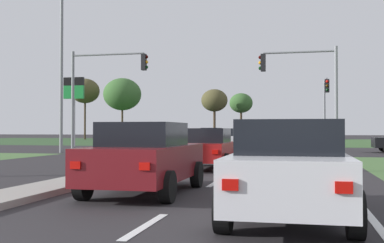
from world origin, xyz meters
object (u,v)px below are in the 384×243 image
(car_white_near, at_px, (290,168))
(street_lamp_second, at_px, (58,62))
(traffic_signal_near_left, at_px, (99,83))
(treeline_near, at_px, (85,91))
(car_silver_fifth, at_px, (222,139))
(traffic_signal_near_right, at_px, (308,82))
(traffic_signal_far_right, at_px, (325,100))
(car_blue_second, at_px, (211,136))
(car_navy_fourth, at_px, (237,135))
(car_red_seventh, at_px, (207,148))
(fuel_price_totem, at_px, (74,96))
(pedestrian_at_median, at_px, (240,132))
(treeline_second, at_px, (122,94))
(treeline_third, at_px, (214,101))
(car_maroon_sixth, at_px, (145,157))
(treeline_fourth, at_px, (241,103))

(car_white_near, xyz_separation_m, street_lamp_second, (-14.39, 19.41, 4.83))
(traffic_signal_near_left, distance_m, treeline_near, 44.65)
(car_silver_fifth, xyz_separation_m, traffic_signal_near_right, (5.68, -6.35, 3.24))
(traffic_signal_far_right, bearing_deg, car_blue_second, 148.33)
(car_navy_fourth, xyz_separation_m, street_lamp_second, (-6.41, -36.52, 4.87))
(car_silver_fifth, relative_size, car_red_seventh, 1.01)
(car_blue_second, bearing_deg, fuel_price_totem, 33.26)
(pedestrian_at_median, xyz_separation_m, treeline_second, (-19.22, 18.67, 5.29))
(car_white_near, xyz_separation_m, treeline_third, (-11.37, 57.82, 4.62))
(car_navy_fourth, xyz_separation_m, car_maroon_sixth, (4.74, -53.49, 0.05))
(car_silver_fifth, relative_size, fuel_price_totem, 0.72)
(car_red_seventh, relative_size, fuel_price_totem, 0.71)
(car_blue_second, height_order, treeline_second, treeline_second)
(car_blue_second, xyz_separation_m, car_red_seventh, (4.78, -27.05, -0.06))
(car_red_seventh, relative_size, traffic_signal_near_right, 0.71)
(car_maroon_sixth, height_order, traffic_signal_near_right, traffic_signal_near_right)
(car_blue_second, height_order, traffic_signal_far_right, traffic_signal_far_right)
(treeline_near, bearing_deg, street_lamp_second, -67.14)
(pedestrian_at_median, height_order, treeline_fourth, treeline_fourth)
(car_silver_fifth, height_order, traffic_signal_near_left, traffic_signal_near_left)
(car_white_near, height_order, car_blue_second, car_blue_second)
(car_maroon_sixth, bearing_deg, treeline_third, 98.36)
(traffic_signal_near_right, relative_size, treeline_fourth, 0.88)
(traffic_signal_near_left, relative_size, street_lamp_second, 0.61)
(treeline_second, bearing_deg, street_lamp_second, -74.86)
(street_lamp_second, bearing_deg, fuel_price_totem, 111.45)
(traffic_signal_far_right, bearing_deg, street_lamp_second, -146.07)
(car_navy_fourth, xyz_separation_m, traffic_signal_far_right, (10.01, -25.48, 2.92))
(car_blue_second, distance_m, car_silver_fifth, 11.72)
(street_lamp_second, xyz_separation_m, pedestrian_at_median, (8.80, 19.84, -4.41))
(traffic_signal_near_right, bearing_deg, car_maroon_sixth, -103.03)
(car_white_near, distance_m, car_red_seventh, 10.08)
(car_navy_fourth, bearing_deg, treeline_third, -29.10)
(car_silver_fifth, bearing_deg, car_maroon_sixth, 4.68)
(street_lamp_second, xyz_separation_m, treeline_fourth, (6.17, 42.72, -0.38))
(car_blue_second, relative_size, street_lamp_second, 0.43)
(car_navy_fourth, distance_m, traffic_signal_near_right, 38.14)
(car_silver_fifth, xyz_separation_m, car_maroon_sixth, (1.87, -22.81, 0.03))
(car_maroon_sixth, xyz_separation_m, traffic_signal_far_right, (5.26, 28.01, 2.87))
(traffic_signal_near_left, relative_size, treeline_fourth, 0.91)
(car_red_seventh, height_order, traffic_signal_far_right, traffic_signal_far_right)
(fuel_price_totem, bearing_deg, street_lamp_second, -68.55)
(traffic_signal_near_right, distance_m, street_lamp_second, 15.06)
(traffic_signal_near_right, bearing_deg, car_blue_second, 115.74)
(car_red_seventh, height_order, treeline_fourth, treeline_fourth)
(car_navy_fourth, height_order, treeline_third, treeline_third)
(car_red_seventh, relative_size, pedestrian_at_median, 2.35)
(traffic_signal_near_right, bearing_deg, traffic_signal_far_right, 82.83)
(street_lamp_second, bearing_deg, car_white_near, -53.44)
(car_blue_second, relative_size, fuel_price_totem, 0.74)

